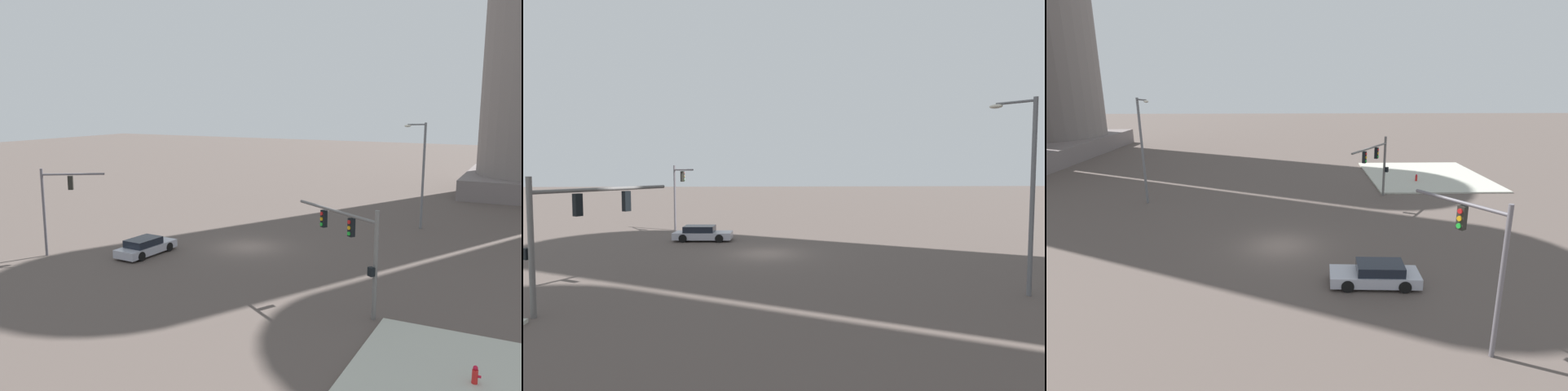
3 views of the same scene
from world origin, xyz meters
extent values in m
plane|color=#544944|center=(0.00, 0.00, 0.00)|extent=(225.86, 225.86, 0.00)
cylinder|color=#615D63|center=(-11.38, -8.50, 3.05)|extent=(0.19, 0.19, 6.11)
cylinder|color=#615D63|center=(-9.63, -7.36, 5.69)|extent=(3.59, 2.41, 0.14)
cube|color=black|center=(-9.80, -7.47, 5.10)|extent=(0.41, 0.39, 0.95)
cylinder|color=red|center=(-9.89, -7.34, 5.39)|extent=(0.20, 0.16, 0.20)
cylinder|color=orange|center=(-9.89, -7.34, 5.09)|extent=(0.20, 0.16, 0.20)
cylinder|color=green|center=(-9.89, -7.34, 4.79)|extent=(0.20, 0.16, 0.20)
cylinder|color=slate|center=(11.95, -9.01, 2.73)|extent=(0.22, 0.22, 5.46)
cylinder|color=slate|center=(9.20, -7.15, 4.85)|extent=(5.60, 3.86, 0.16)
cube|color=black|center=(10.35, -7.93, 4.24)|extent=(0.41, 0.39, 0.95)
cylinder|color=red|center=(10.26, -8.06, 4.53)|extent=(0.20, 0.16, 0.20)
cylinder|color=orange|center=(10.26, -8.06, 4.23)|extent=(0.20, 0.16, 0.20)
cylinder|color=green|center=(10.26, -8.06, 3.93)|extent=(0.20, 0.16, 0.20)
cube|color=black|center=(8.34, -6.57, 4.24)|extent=(0.41, 0.39, 0.95)
cylinder|color=red|center=(8.25, -6.70, 4.53)|extent=(0.20, 0.16, 0.20)
cylinder|color=orange|center=(8.25, -6.70, 4.23)|extent=(0.20, 0.16, 0.20)
cylinder|color=green|center=(8.25, -6.70, 3.93)|extent=(0.20, 0.16, 0.20)
cube|color=black|center=(11.81, -9.22, 2.48)|extent=(0.38, 0.37, 0.44)
cylinder|color=slate|center=(10.08, 11.87, 4.46)|extent=(0.20, 0.20, 8.92)
cylinder|color=slate|center=(9.48, 11.31, 8.77)|extent=(1.28, 1.21, 0.12)
ellipsoid|color=silver|center=(8.88, 10.75, 8.67)|extent=(0.64, 0.63, 0.20)
cube|color=#AFB0BE|center=(-5.43, -5.04, 0.44)|extent=(2.04, 4.69, 0.55)
cube|color=black|center=(-5.44, -5.32, 0.96)|extent=(1.70, 2.47, 0.50)
cylinder|color=black|center=(-6.19, -3.57, 0.32)|extent=(0.25, 0.65, 0.64)
cylinder|color=black|center=(-4.52, -3.66, 0.32)|extent=(0.25, 0.65, 0.64)
cylinder|color=black|center=(-6.34, -6.42, 0.32)|extent=(0.25, 0.65, 0.64)
cylinder|color=black|center=(-4.67, -6.51, 0.32)|extent=(0.25, 0.65, 0.64)
cylinder|color=red|center=(17.07, -13.52, 0.43)|extent=(0.22, 0.22, 0.55)
sphere|color=red|center=(17.07, -13.52, 0.77)|extent=(0.18, 0.18, 0.18)
cylinder|color=red|center=(17.23, -13.52, 0.45)|extent=(0.12, 0.10, 0.10)
camera|label=1|loc=(18.57, -33.65, 10.46)|focal=36.97mm
camera|label=2|loc=(28.19, -0.11, 5.72)|focal=28.85mm
camera|label=3|loc=(-25.07, -1.06, 10.23)|focal=28.82mm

